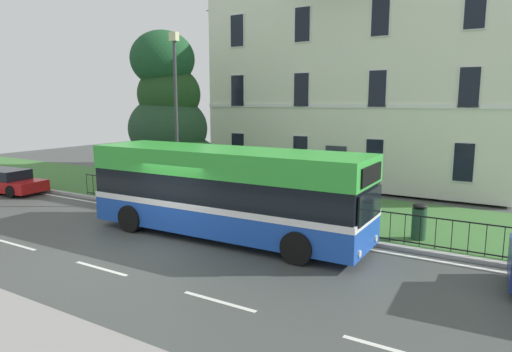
# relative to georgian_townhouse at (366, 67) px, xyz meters

# --- Properties ---
(ground_plane) EXTENTS (60.00, 56.00, 0.18)m
(ground_plane) POSITION_rel_georgian_townhouse_xyz_m (-1.45, -14.84, -6.50)
(ground_plane) COLOR #414543
(georgian_townhouse) EXTENTS (16.16, 8.75, 12.68)m
(georgian_townhouse) POSITION_rel_georgian_townhouse_xyz_m (0.00, 0.00, 0.00)
(georgian_townhouse) COLOR silver
(georgian_townhouse) RESTS_ON ground_plane
(iron_verge_railing) EXTENTS (19.61, 0.04, 0.97)m
(iron_verge_railing) POSITION_rel_georgian_townhouse_xyz_m (0.00, -11.75, -5.87)
(iron_verge_railing) COLOR black
(iron_verge_railing) RESTS_ON ground_plane
(evergreen_tree) EXTENTS (4.89, 4.89, 7.89)m
(evergreen_tree) POSITION_rel_georgian_townhouse_xyz_m (-7.11, -8.73, -3.20)
(evergreen_tree) COLOR #423328
(evergreen_tree) RESTS_ON ground_plane
(single_decker_bus) EXTENTS (9.86, 2.85, 2.99)m
(single_decker_bus) POSITION_rel_georgian_townhouse_xyz_m (-0.22, -13.70, -4.91)
(single_decker_bus) COLOR #1D4CB5
(single_decker_bus) RESTS_ON ground_plane
(parked_hatchback_00) EXTENTS (4.17, 2.07, 1.17)m
(parked_hatchback_00) POSITION_rel_georgian_townhouse_xyz_m (-14.01, -13.24, -5.92)
(parked_hatchback_00) COLOR red
(parked_hatchback_00) RESTS_ON ground_plane
(street_lamp_post) EXTENTS (0.36, 0.24, 7.25)m
(street_lamp_post) POSITION_rel_georgian_townhouse_xyz_m (-4.62, -11.05, -2.25)
(street_lamp_post) COLOR #333338
(street_lamp_post) RESTS_ON ground_plane
(litter_bin) EXTENTS (0.47, 0.47, 1.19)m
(litter_bin) POSITION_rel_georgian_townhouse_xyz_m (5.51, -11.01, -5.78)
(litter_bin) COLOR #23472D
(litter_bin) RESTS_ON ground_plane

